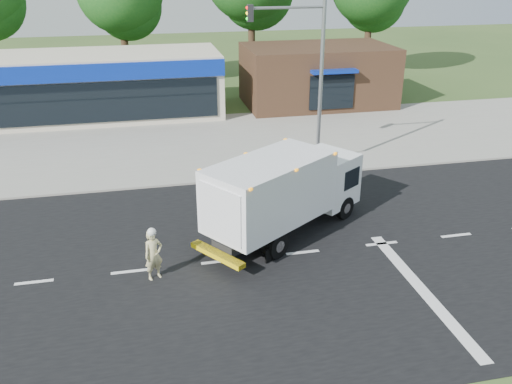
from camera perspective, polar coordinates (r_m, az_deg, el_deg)
ground at (r=19.34m, az=4.93°, el=-6.39°), size 120.00×120.00×0.00m
road_asphalt at (r=19.34m, az=4.93°, el=-6.38°), size 60.00×14.00×0.02m
sidewalk at (r=26.49m, az=-0.18°, el=2.43°), size 60.00×2.40×0.12m
parking_apron at (r=31.88m, az=-2.36°, el=6.04°), size 60.00×9.00×0.02m
lane_markings at (r=18.66m, az=10.14°, el=-7.86°), size 55.20×7.00×0.01m
ems_box_truck at (r=19.76m, az=2.95°, el=0.27°), size 7.11×5.87×3.16m
emergency_worker at (r=17.73m, az=-10.74°, el=-6.42°), size 0.74×0.64×1.83m
retail_strip_mall at (r=36.89m, az=-18.25°, el=10.55°), size 18.00×6.20×4.00m
brown_storefront at (r=38.69m, az=6.49°, el=12.12°), size 10.00×6.70×4.00m
traffic_signal_pole at (r=25.16m, az=5.48°, el=12.72°), size 3.51×0.25×8.00m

